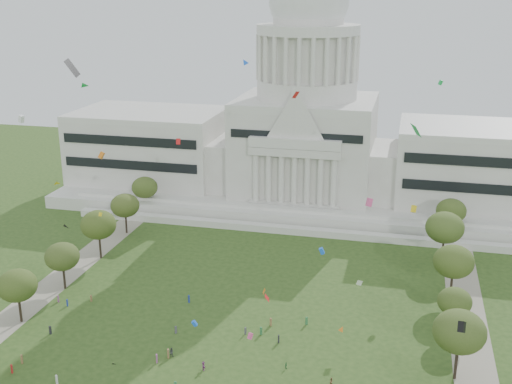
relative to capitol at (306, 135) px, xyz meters
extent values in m
cube|color=silver|center=(0.00, 1.41, -20.30)|extent=(160.00, 60.00, 4.00)
cube|color=silver|center=(0.00, -31.59, -21.30)|extent=(130.00, 3.00, 2.00)
cube|color=silver|center=(0.00, -23.59, -19.80)|extent=(140.00, 3.00, 5.00)
cube|color=beige|center=(-55.00, 0.41, -7.30)|extent=(50.00, 34.00, 22.00)
cube|color=beige|center=(55.00, 0.41, -7.30)|extent=(50.00, 34.00, 22.00)
cube|color=beige|center=(-27.00, -1.59, -10.30)|extent=(12.00, 26.00, 16.00)
cube|color=beige|center=(27.00, -1.59, -10.30)|extent=(12.00, 26.00, 16.00)
cube|color=beige|center=(0.00, 0.41, -4.30)|extent=(44.00, 38.00, 28.00)
cube|color=beige|center=(0.00, -19.59, -1.10)|extent=(28.00, 3.00, 2.40)
cube|color=black|center=(-55.00, -16.79, -5.30)|extent=(46.00, 0.40, 11.00)
cube|color=black|center=(55.00, -16.79, -5.30)|extent=(46.00, 0.40, 11.00)
cylinder|color=beige|center=(0.00, 0.41, 15.10)|extent=(32.00, 32.00, 6.00)
cylinder|color=beige|center=(0.00, 0.41, 25.10)|extent=(28.00, 28.00, 14.00)
cylinder|color=silver|center=(0.00, 0.41, 33.60)|extent=(32.40, 32.40, 3.00)
cylinder|color=beige|center=(0.00, 0.41, 39.10)|extent=(22.00, 22.00, 8.00)
cube|color=gray|center=(-48.00, -83.59, -22.28)|extent=(8.00, 160.00, 0.04)
cube|color=gray|center=(48.00, -83.59, -22.28)|extent=(8.00, 160.00, 0.04)
cylinder|color=black|center=(-45.04, -96.29, -19.56)|extent=(0.56, 0.56, 5.47)
ellipsoid|color=#344C18|center=(-45.04, -96.29, -13.77)|extent=(8.42, 8.42, 6.89)
cylinder|color=black|center=(44.17, -96.15, -19.19)|extent=(0.56, 0.56, 6.20)
ellipsoid|color=#35491B|center=(44.17, -96.15, -12.62)|extent=(9.55, 9.55, 7.82)
cylinder|color=black|center=(-44.09, -79.67, -19.66)|extent=(0.56, 0.56, 5.27)
ellipsoid|color=#36481B|center=(-44.09, -79.67, -14.07)|extent=(8.12, 8.12, 6.65)
cylinder|color=black|center=(44.40, -79.10, -20.02)|extent=(0.56, 0.56, 4.56)
ellipsoid|color=#314619|center=(44.40, -79.10, -15.19)|extent=(7.01, 7.01, 5.74)
cylinder|color=black|center=(-44.08, -61.17, -19.28)|extent=(0.56, 0.56, 6.03)
ellipsoid|color=#334715|center=(-44.08, -61.17, -12.89)|extent=(9.29, 9.29, 7.60)
cylinder|color=black|center=(44.76, -63.55, -19.31)|extent=(0.56, 0.56, 5.97)
ellipsoid|color=#334918|center=(44.76, -63.55, -12.99)|extent=(9.19, 9.19, 7.52)
cylinder|color=black|center=(-45.22, -42.58, -19.59)|extent=(0.56, 0.56, 5.41)
ellipsoid|color=#3B4A1A|center=(-45.22, -42.58, -13.86)|extent=(8.33, 8.33, 6.81)
cylinder|color=black|center=(43.49, -43.40, -19.11)|extent=(0.56, 0.56, 6.37)
ellipsoid|color=#39511E|center=(43.49, -43.40, -12.35)|extent=(9.82, 9.82, 8.03)
cylinder|color=black|center=(-46.87, -24.45, -19.64)|extent=(0.56, 0.56, 5.32)
ellipsoid|color=#354A19|center=(-46.87, -24.45, -14.00)|extent=(8.19, 8.19, 6.70)
cylinder|color=black|center=(45.96, -25.46, -19.56)|extent=(0.56, 0.56, 5.47)
ellipsoid|color=#364C1A|center=(45.96, -25.46, -13.77)|extent=(8.42, 8.42, 6.89)
imported|color=olive|center=(22.55, -103.80, -21.45)|extent=(0.95, 0.93, 1.70)
imported|color=#994C8C|center=(-1.36, -104.53, -21.36)|extent=(1.42, 1.85, 1.86)
imported|color=#4C4C51|center=(-8.91, -101.39, -21.38)|extent=(0.94, 0.64, 1.83)
imported|color=#33723F|center=(13.53, -100.37, -21.62)|extent=(0.59, 0.86, 1.35)
cube|color=#33723F|center=(14.57, -83.05, -21.43)|extent=(0.54, 0.50, 1.74)
cube|color=olive|center=(-35.68, -110.52, -21.39)|extent=(0.46, 0.56, 1.82)
cube|color=olive|center=(-34.89, -84.24, -21.54)|extent=(0.28, 0.42, 1.51)
cube|color=#B21E1E|center=(-35.67, -113.80, -21.43)|extent=(0.53, 0.52, 1.73)
cube|color=navy|center=(-13.02, -79.56, -21.38)|extent=(0.53, 0.57, 1.82)
cube|color=#994C8C|center=(-42.00, -86.35, -21.49)|extent=(0.50, 0.47, 1.61)
cube|color=#33723F|center=(6.14, -89.44, -21.43)|extent=(0.54, 0.47, 1.73)
cube|color=#26262B|center=(10.30, -91.63, -21.45)|extent=(0.41, 0.52, 1.70)
cube|color=#4C4C51|center=(-11.13, -93.07, -21.48)|extent=(0.51, 0.48, 1.64)
cube|color=silver|center=(-25.70, -115.00, -21.38)|extent=(0.56, 0.54, 1.83)
cube|color=olive|center=(-9.28, -102.18, -21.33)|extent=(0.47, 0.59, 1.93)
cube|color=#4C4C51|center=(2.97, -90.02, -21.51)|extent=(0.38, 0.48, 1.57)
cube|color=olive|center=(7.30, -85.39, -21.40)|extent=(0.52, 0.55, 1.78)
cube|color=#994C8C|center=(-10.81, -104.20, -21.40)|extent=(0.47, 0.56, 1.80)
cube|color=#26262B|center=(-36.22, -99.48, -21.39)|extent=(0.55, 0.44, 1.80)
cube|color=navy|center=(-39.02, -87.60, -21.48)|extent=(0.38, 0.49, 1.63)
camera|label=1|loc=(32.80, -203.32, 46.03)|focal=45.00mm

